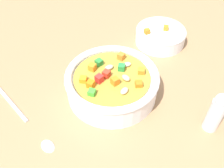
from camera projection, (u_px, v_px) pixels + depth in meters
ground_plane at (112, 96)px, 54.68cm from camera, size 140.00×140.00×2.00cm
soup_bowl_main at (112, 83)px, 51.71cm from camera, size 19.46×19.46×6.51cm
spoon at (22, 116)px, 49.18cm from camera, size 2.63×23.03×0.84cm
side_bowl_small at (160, 36)px, 64.98cm from camera, size 12.96×12.96×4.60cm
pepper_shaker at (216, 112)px, 44.50cm from camera, size 2.81×2.81×9.25cm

